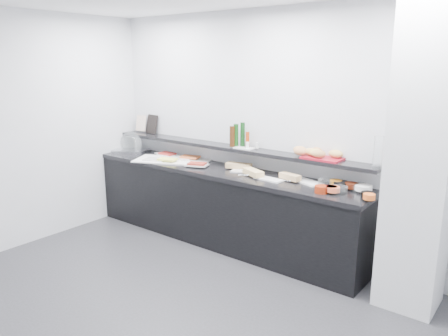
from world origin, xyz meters
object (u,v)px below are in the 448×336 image
Objects in this scene: cloche_base at (131,151)px; condiment_tray at (244,148)px; bread_tray at (323,158)px; sandwich_plate_mid at (269,179)px; framed_print at (152,124)px; carafe at (378,152)px.

condiment_tray is (1.83, 0.14, 0.24)m from cloche_base.
condiment_tray is 0.96m from bread_tray.
sandwich_plate_mid is 0.61m from bread_tray.
condiment_tray is at bearing 6.80° from framed_print.
framed_print is (-2.12, 0.32, 0.37)m from sandwich_plate_mid.
sandwich_plate_mid is at bearing -168.64° from carafe.
sandwich_plate_mid is at bearing -24.75° from cloche_base.
bread_tray is at bearing 175.46° from carafe.
bread_tray reaches higher than condiment_tray.
bread_tray is at bearing 32.35° from sandwich_plate_mid.
cloche_base is 1.85m from condiment_tray.
condiment_tray is at bearing 160.06° from sandwich_plate_mid.
framed_print is at bearing 176.08° from sandwich_plate_mid.
cloche_base is at bearing -177.72° from condiment_tray.
framed_print is 3.18m from carafe.
condiment_tray is at bearing 179.90° from carafe.
framed_print reaches higher than sandwich_plate_mid.
bread_tray reaches higher than sandwich_plate_mid.
sandwich_plate_mid is at bearing 1.82° from framed_print.
carafe is at bearing -4.40° from bread_tray.
framed_print is at bearing 30.32° from cloche_base.
cloche_base is 2.30m from sandwich_plate_mid.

